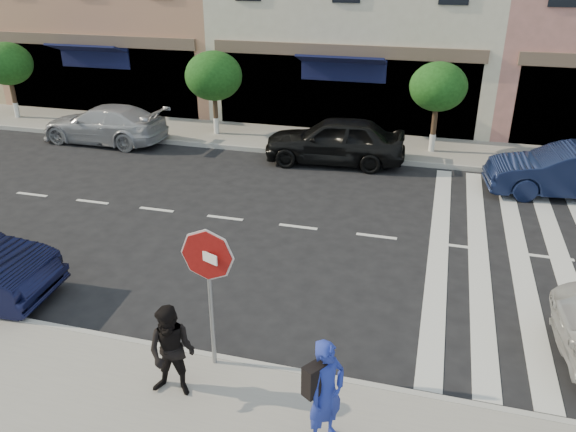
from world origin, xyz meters
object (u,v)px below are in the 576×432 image
object	(u,v)px
car_far_left	(104,124)
car_far_right	(569,171)
stop_sign	(208,269)
photographer	(326,393)
walker	(172,352)
car_far_mid	(335,140)

from	to	relation	value
car_far_left	car_far_right	size ratio (longest dim) A/B	1.06
car_far_left	stop_sign	bearing A→B (deg)	41.13
photographer	car_far_left	distance (m)	16.08
stop_sign	car_far_left	bearing A→B (deg)	151.92
walker	car_far_left	bearing A→B (deg)	122.01
photographer	car_far_right	distance (m)	11.85
car_far_mid	walker	bearing A→B (deg)	-5.15
stop_sign	car_far_right	world-z (taller)	stop_sign
car_far_left	car_far_mid	world-z (taller)	car_far_mid
photographer	car_far_left	xyz separation A→B (m)	(-10.87, 11.84, -0.28)
walker	car_far_mid	xyz separation A→B (m)	(0.17, 11.57, -0.13)
photographer	car_far_mid	xyz separation A→B (m)	(-2.24, 11.84, -0.18)
stop_sign	walker	world-z (taller)	stop_sign
stop_sign	car_far_left	size ratio (longest dim) A/B	0.52
photographer	car_far_right	size ratio (longest dim) A/B	0.36
walker	car_far_mid	distance (m)	11.57
photographer	walker	size ratio (longest dim) A/B	1.06
stop_sign	car_far_mid	size ratio (longest dim) A/B	0.54
car_far_right	car_far_mid	bearing A→B (deg)	-105.13
stop_sign	walker	xyz separation A→B (m)	(-0.31, -0.80, -1.03)
car_far_left	car_far_mid	bearing A→B (deg)	91.97
stop_sign	car_far_mid	bearing A→B (deg)	113.47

